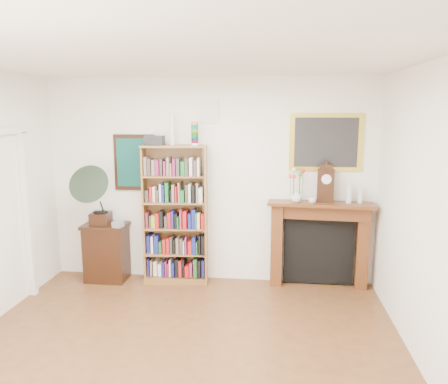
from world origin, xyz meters
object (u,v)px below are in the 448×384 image
object	(u,v)px
side_cabinet	(107,252)
cd_stack	(118,224)
fireplace	(319,236)
mantel_clock	(326,184)
flower_vase	(296,196)
bookshelf	(175,207)
teacup	(312,200)
gramophone	(95,192)
bottle_left	(349,194)
bottle_right	(360,196)

from	to	relation	value
side_cabinet	cd_stack	bearing A→B (deg)	-29.37
fireplace	mantel_clock	world-z (taller)	mantel_clock
fireplace	flower_vase	bearing A→B (deg)	-163.28
bookshelf	teacup	world-z (taller)	bookshelf
bookshelf	gramophone	bearing A→B (deg)	-175.33
side_cabinet	cd_stack	distance (m)	0.52
fireplace	bottle_left	xyz separation A→B (m)	(0.35, -0.05, 0.60)
bottle_right	teacup	bearing A→B (deg)	-172.94
side_cabinet	bottle_left	xyz separation A→B (m)	(3.29, 0.08, 0.89)
flower_vase	bottle_left	world-z (taller)	bottle_left
bottle_left	cd_stack	bearing A→B (deg)	-175.94
gramophone	bottle_right	xyz separation A→B (m)	(3.50, 0.23, -0.02)
side_cabinet	flower_vase	bearing A→B (deg)	1.69
teacup	bottle_left	size ratio (longest dim) A/B	0.41
mantel_clock	bottle_left	bearing A→B (deg)	3.34
flower_vase	bottle_right	size ratio (longest dim) A/B	0.82
side_cabinet	mantel_clock	size ratio (longest dim) A/B	1.62
teacup	bottle_right	bearing A→B (deg)	7.06
side_cabinet	gramophone	distance (m)	0.90
fireplace	flower_vase	size ratio (longest dim) A/B	8.62
fireplace	teacup	xyz separation A→B (m)	(-0.12, -0.12, 0.52)
bookshelf	fireplace	distance (m)	1.99
cd_stack	teacup	distance (m)	2.61
fireplace	bottle_right	world-z (taller)	bottle_right
bookshelf	gramophone	size ratio (longest dim) A/B	2.59
gramophone	bottle_left	distance (m)	3.36
side_cabinet	bottle_right	size ratio (longest dim) A/B	4.06
mantel_clock	bottle_left	xyz separation A→B (m)	(0.30, -0.03, -0.12)
fireplace	bottle_right	distance (m)	0.77
fireplace	cd_stack	xyz separation A→B (m)	(-2.71, -0.27, 0.16)
teacup	bottle_right	world-z (taller)	bottle_right
fireplace	bottle_left	bearing A→B (deg)	-4.16
fireplace	teacup	distance (m)	0.55
bottle_left	bottle_right	xyz separation A→B (m)	(0.15, 0.01, -0.02)
cd_stack	flower_vase	xyz separation A→B (m)	(2.38, 0.19, 0.40)
side_cabinet	fireplace	distance (m)	2.96
cd_stack	teacup	size ratio (longest dim) A/B	1.21
bookshelf	mantel_clock	distance (m)	2.04
teacup	gramophone	bearing A→B (deg)	-177.00
mantel_clock	bottle_left	world-z (taller)	mantel_clock
side_cabinet	gramophone	xyz separation A→B (m)	(-0.06, -0.13, 0.88)
mantel_clock	teacup	bearing A→B (deg)	-143.73
cd_stack	flower_vase	bearing A→B (deg)	4.64
cd_stack	bottle_right	xyz separation A→B (m)	(3.21, 0.23, 0.42)
bottle_left	bottle_right	bearing A→B (deg)	3.83
cd_stack	bottle_right	size ratio (longest dim) A/B	0.60
bookshelf	side_cabinet	xyz separation A→B (m)	(-0.98, -0.06, -0.66)
mantel_clock	bottle_right	world-z (taller)	mantel_clock
bookshelf	bottle_right	bearing A→B (deg)	-4.98
bookshelf	mantel_clock	world-z (taller)	bookshelf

